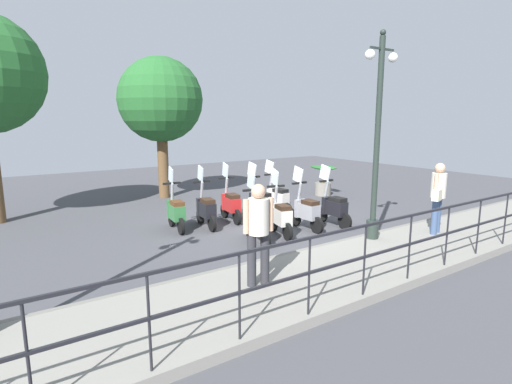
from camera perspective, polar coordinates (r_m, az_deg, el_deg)
ground_plane at (r=10.24m, az=2.95°, el=-4.84°), size 28.00×28.00×0.00m
promenade_walkway at (r=8.06m, az=16.82°, el=-9.01°), size 2.20×20.00×0.15m
fence_railing at (r=7.25m, az=23.60°, el=-4.91°), size 0.04×16.03×1.07m
lamp_post_near at (r=8.71m, az=16.84°, el=5.73°), size 0.26×0.90×4.29m
pedestrian_with_bag at (r=9.71m, az=24.56°, el=-0.11°), size 0.42×0.63×1.59m
pedestrian_distant at (r=6.07m, az=0.34°, el=-5.01°), size 0.38×0.48×1.59m
tree_distant at (r=13.98m, az=-13.49°, el=12.60°), size 2.80×2.80×4.72m
potted_palm at (r=14.39m, az=9.54°, el=1.30°), size 1.06×0.66×1.05m
scooter_near_0 at (r=10.31m, az=10.99°, el=-2.16°), size 1.23×0.44×1.54m
scooter_near_1 at (r=9.85m, az=7.17°, el=-2.63°), size 1.23×0.44×1.54m
scooter_near_2 at (r=9.29m, az=3.49°, el=-3.37°), size 1.21×0.51×1.54m
scooter_near_3 at (r=8.79m, az=0.18°, el=-4.15°), size 1.23×0.47×1.54m
scooter_far_0 at (r=11.33m, az=3.01°, el=-0.84°), size 1.23×0.44×1.54m
scooter_far_1 at (r=10.75m, az=0.52°, el=-1.44°), size 1.23×0.44×1.54m
scooter_far_2 at (r=10.59m, az=-3.65°, el=-1.65°), size 1.23×0.44×1.54m
scooter_far_3 at (r=10.03m, az=-7.18°, el=-2.40°), size 1.23×0.44×1.54m
scooter_far_4 at (r=9.89m, az=-11.38°, el=-2.71°), size 1.23×0.44×1.54m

